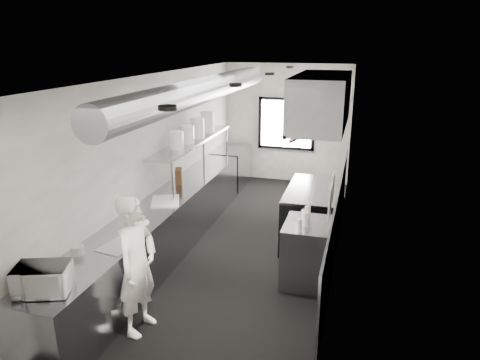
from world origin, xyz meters
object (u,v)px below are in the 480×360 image
Objects in this scene: pass_shelf at (193,142)px; deli_tub_a at (54,268)px; plate_stack_d at (208,122)px; squeeze_bottle_e at (308,208)px; range at (311,215)px; squeeze_bottle_d at (307,213)px; squeeze_bottle_c at (304,216)px; microwave at (43,279)px; knife_block at (179,176)px; line_cook at (137,266)px; exhaust_hood at (321,101)px; small_plate at (142,223)px; cutting_board at (165,201)px; plate_stack_b at (187,134)px; squeeze_bottle_b at (305,219)px; bottle_station at (307,253)px; squeeze_bottle_a at (300,225)px; far_work_table at (231,167)px; plate_stack_c at (197,128)px; deli_tub_b at (78,250)px; plate_stack_a at (176,140)px; prep_counter at (163,229)px.

deli_tub_a is (-0.14, -3.78, -0.58)m from pass_shelf.
squeeze_bottle_e is at bearing -42.63° from plate_stack_d.
squeeze_bottle_d reaches higher than range.
squeeze_bottle_e is at bearing 86.17° from squeeze_bottle_c.
microwave is 2.60× the size of squeeze_bottle_d.
knife_block reaches higher than squeeze_bottle_e.
plate_stack_d reaches higher than knife_block.
line_cook is (0.59, -3.31, -0.70)m from pass_shelf.
exhaust_hood is 11.16× the size of small_plate.
plate_stack_b is at bearing 94.34° from cutting_board.
small_plate is 2.36m from squeeze_bottle_e.
pass_shelf is 2.97m from squeeze_bottle_b.
bottle_station is (0.05, -1.40, -1.94)m from exhaust_hood.
squeeze_bottle_a reaches higher than cutting_board.
plate_stack_b reaches higher than deli_tub_a.
squeeze_bottle_e is (-0.05, 0.35, 0.55)m from bottle_station.
cutting_board is (-2.20, -1.15, -1.48)m from exhaust_hood.
range is 2.77m from plate_stack_d.
far_work_table is 4.54m from small_plate.
deli_tub_a is at bearing -95.43° from cutting_board.
plate_stack_c is (-0.58, 3.51, 0.92)m from line_cook.
squeeze_bottle_a is 0.92× the size of squeeze_bottle_b.
line_cook reaches higher than range.
plate_stack_c is (-0.01, 4.35, 0.71)m from microwave.
bottle_station is 3.03m from deli_tub_b.
microwave is 3.28m from squeeze_bottle_b.
squeeze_bottle_c reaches higher than range.
pass_shelf is 1.88× the size of range.
cutting_board is 1.85m from plate_stack_c.
range is 3.45m from line_cook.
small_plate is 1.80m from knife_block.
plate_stack_c is (0.04, 0.88, 0.04)m from plate_stack_a.
bottle_station is (0.11, -1.40, -0.02)m from range.
squeeze_bottle_c is (2.35, -1.15, -0.04)m from knife_block.
far_work_table is at bearing 91.21° from small_plate.
bottle_station is 2.20× the size of plate_stack_d.
plate_stack_c is 2.86m from squeeze_bottle_e.
squeeze_bottle_b is (-0.04, -0.10, 0.55)m from bottle_station.
pass_shelf is at bearing 91.56° from prep_counter.
prep_counter is 12.46× the size of microwave.
plate_stack_a reaches higher than prep_counter.
exhaust_hood is at bearing 90.11° from squeeze_bottle_e.
line_cook reaches higher than squeeze_bottle_a.
small_plate is 0.87m from cutting_board.
plate_stack_c is at bearing 142.82° from squeeze_bottle_d.
knife_block is (-2.37, -0.24, -1.36)m from exhaust_hood.
line_cook reaches higher than squeeze_bottle_e.
plate_stack_a is 2.60m from squeeze_bottle_c.
range is 8.11× the size of squeeze_bottle_b.
deli_tub_a is at bearing -91.95° from plate_stack_d.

